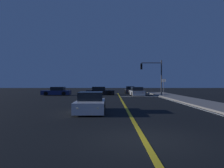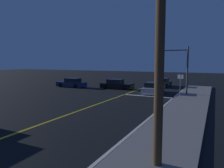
{
  "view_description": "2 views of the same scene",
  "coord_description": "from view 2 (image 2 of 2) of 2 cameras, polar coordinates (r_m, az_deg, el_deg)",
  "views": [
    {
      "loc": [
        -1.09,
        -7.52,
        1.94
      ],
      "look_at": [
        -0.96,
        23.81,
        1.81
      ],
      "focal_mm": 35.34,
      "sensor_mm": 36.0,
      "label": 1
    },
    {
      "loc": [
        9.33,
        1.82,
        3.76
      ],
      "look_at": [
        -0.81,
        22.4,
        1.34
      ],
      "focal_mm": 33.82,
      "sensor_mm": 36.0,
      "label": 2
    }
  ],
  "objects": [
    {
      "name": "lane_line_edge_right",
      "position": [
        12.22,
        6.61,
        -11.93
      ],
      "size": [
        0.16,
        43.45,
        0.01
      ],
      "primitive_type": "cube",
      "color": "silver",
      "rests_on": "ground"
    },
    {
      "name": "utility_pole_right",
      "position": [
        7.55,
        13.07,
        20.42
      ],
      "size": [
        1.75,
        0.32,
        10.96
      ],
      "color": "#42301E",
      "rests_on": "ground"
    },
    {
      "name": "traffic_signal_near_right",
      "position": [
        24.87,
        17.02,
        5.4
      ],
      "size": [
        3.32,
        0.28,
        5.45
      ],
      "rotation": [
        0.0,
        0.0,
        3.14
      ],
      "color": "#38383D",
      "rests_on": "ground"
    },
    {
      "name": "lane_line_center",
      "position": [
        14.88,
        -13.89,
        -8.78
      ],
      "size": [
        0.2,
        43.45,
        0.01
      ],
      "primitive_type": "cube",
      "color": "gold",
      "rests_on": "ground"
    },
    {
      "name": "car_lead_oncoming_black",
      "position": [
        29.47,
        1.24,
        -0.17
      ],
      "size": [
        4.59,
        1.86,
        1.34
      ],
      "rotation": [
        0.0,
        0.0,
        -1.57
      ],
      "color": "black",
      "rests_on": "ground"
    },
    {
      "name": "sidewalk_right",
      "position": [
        11.74,
        15.36,
        -12.51
      ],
      "size": [
        3.2,
        46.01,
        0.15
      ],
      "primitive_type": "cube",
      "color": "gray",
      "rests_on": "ground"
    },
    {
      "name": "stop_bar",
      "position": [
        23.47,
        9.88,
        -3.28
      ],
      "size": [
        5.72,
        0.5,
        0.01
      ],
      "primitive_type": "cube",
      "color": "silver",
      "rests_on": "ground"
    },
    {
      "name": "street_sign_corner",
      "position": [
        22.06,
        17.98,
        0.37
      ],
      "size": [
        0.56,
        0.13,
        2.54
      ],
      "color": "slate",
      "rests_on": "ground"
    },
    {
      "name": "car_side_waiting_silver",
      "position": [
        25.72,
        11.1,
        -1.19
      ],
      "size": [
        2.1,
        4.6,
        1.34
      ],
      "rotation": [
        0.0,
        0.0,
        0.04
      ],
      "color": "#B2B5BA",
      "rests_on": "ground"
    },
    {
      "name": "car_mid_block_navy",
      "position": [
        31.91,
        -10.82,
        0.2
      ],
      "size": [
        4.52,
        1.91,
        1.34
      ],
      "rotation": [
        0.0,
        0.0,
        1.55
      ],
      "color": "navy",
      "rests_on": "ground"
    },
    {
      "name": "car_distant_tail_charcoal",
      "position": [
        32.74,
        13.62,
        0.28
      ],
      "size": [
        1.9,
        4.54,
        1.34
      ],
      "rotation": [
        0.0,
        0.0,
        -0.02
      ],
      "color": "#2D2D33",
      "rests_on": "ground"
    }
  ]
}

